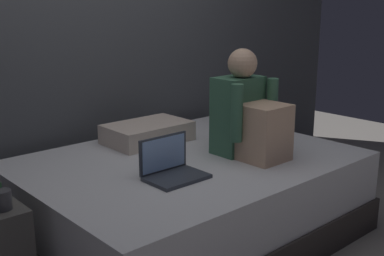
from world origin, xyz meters
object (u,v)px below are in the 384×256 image
(bed, at_px, (189,198))
(pillow, at_px, (148,132))
(person_sitting, at_px, (248,116))
(mug, at_px, (3,200))
(laptop, at_px, (171,168))

(bed, height_order, pillow, pillow)
(person_sitting, xyz_separation_m, mug, (-1.47, 0.14, -0.18))
(bed, distance_m, pillow, 0.56)
(bed, relative_size, pillow, 3.57)
(bed, height_order, person_sitting, person_sitting)
(bed, bearing_deg, pillow, 86.65)
(person_sitting, bearing_deg, pillow, 112.81)
(laptop, xyz_separation_m, mug, (-0.87, 0.13, 0.01))
(person_sitting, bearing_deg, bed, 145.46)
(bed, distance_m, person_sitting, 0.63)
(pillow, height_order, mug, pillow)
(person_sitting, bearing_deg, laptop, 179.30)
(person_sitting, distance_m, mug, 1.49)
(pillow, xyz_separation_m, mug, (-1.20, -0.52, 0.00))
(laptop, distance_m, mug, 0.88)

